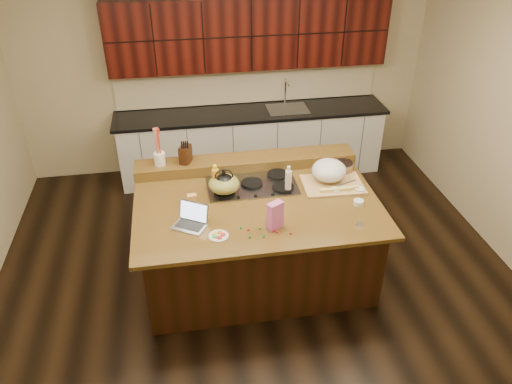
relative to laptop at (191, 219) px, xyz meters
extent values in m
cube|color=black|center=(0.66, 0.27, -0.98)|extent=(5.50, 5.00, 0.01)
cube|color=silver|center=(0.66, 0.27, 1.73)|extent=(5.50, 5.00, 0.01)
cube|color=tan|center=(0.66, 2.78, 0.38)|extent=(5.50, 0.01, 2.70)
cube|color=black|center=(0.66, 0.27, -0.53)|extent=(2.22, 1.42, 0.88)
cube|color=black|center=(0.66, 0.27, -0.07)|extent=(2.40, 1.60, 0.04)
cube|color=black|center=(0.66, 0.97, 0.01)|extent=(2.40, 0.30, 0.12)
cube|color=gray|center=(0.66, 0.57, -0.05)|extent=(0.92, 0.52, 0.02)
cylinder|color=black|center=(0.36, 0.70, -0.03)|extent=(0.22, 0.22, 0.03)
cylinder|color=black|center=(0.96, 0.70, -0.03)|extent=(0.22, 0.22, 0.03)
cylinder|color=black|center=(0.36, 0.44, -0.03)|extent=(0.22, 0.22, 0.03)
cylinder|color=black|center=(0.96, 0.44, -0.03)|extent=(0.22, 0.22, 0.03)
cylinder|color=black|center=(0.66, 0.57, -0.03)|extent=(0.22, 0.22, 0.03)
cube|color=silver|center=(0.96, 2.44, -0.52)|extent=(3.60, 0.62, 0.90)
cube|color=black|center=(0.96, 2.44, -0.05)|extent=(3.70, 0.66, 0.04)
cube|color=gray|center=(1.46, 2.44, -0.04)|extent=(0.55, 0.42, 0.01)
cylinder|color=gray|center=(1.46, 2.62, 0.15)|extent=(0.02, 0.02, 0.36)
cube|color=black|center=(0.96, 2.59, 0.98)|extent=(3.60, 0.34, 0.90)
cube|color=tan|center=(0.96, 2.75, 0.23)|extent=(3.60, 0.03, 0.50)
ellipsoid|color=black|center=(0.36, 0.44, 0.09)|extent=(0.23, 0.23, 0.19)
ellipsoid|color=olive|center=(0.36, 0.44, 0.08)|extent=(0.40, 0.40, 0.17)
cube|color=#B7B7BC|center=(-0.02, -0.04, -0.05)|extent=(0.35, 0.32, 0.01)
cube|color=black|center=(-0.02, -0.04, -0.04)|extent=(0.27, 0.23, 0.00)
cube|color=#B7B7BC|center=(0.03, 0.05, 0.05)|extent=(0.28, 0.20, 0.19)
cube|color=silver|center=(0.03, 0.04, 0.05)|extent=(0.25, 0.18, 0.16)
cylinder|color=gold|center=(0.28, 0.50, 0.08)|extent=(0.09, 0.09, 0.27)
cylinder|color=silver|center=(0.99, 0.39, 0.07)|extent=(0.07, 0.07, 0.25)
cube|color=tan|center=(1.48, 0.43, -0.04)|extent=(0.63, 0.47, 0.03)
ellipsoid|color=white|center=(1.46, 0.52, 0.08)|extent=(0.36, 0.36, 0.22)
cube|color=#EDD872|center=(1.37, 0.29, -0.01)|extent=(0.13, 0.04, 0.04)
cube|color=#EDD872|center=(1.50, 0.29, -0.01)|extent=(0.13, 0.04, 0.04)
cube|color=#EDD872|center=(1.63, 0.29, -0.01)|extent=(0.13, 0.04, 0.04)
cylinder|color=gray|center=(1.61, 0.41, -0.02)|extent=(0.24, 0.10, 0.01)
cylinder|color=white|center=(1.62, 0.06, -0.03)|extent=(0.11, 0.11, 0.04)
cylinder|color=white|center=(1.71, 0.27, -0.03)|extent=(0.10, 0.10, 0.04)
cylinder|color=white|center=(1.46, 0.30, -0.03)|extent=(0.13, 0.13, 0.04)
cylinder|color=#996B3F|center=(1.67, 0.70, -0.01)|extent=(0.27, 0.27, 0.09)
cone|color=silver|center=(1.52, -0.27, -0.02)|extent=(0.09, 0.09, 0.07)
cube|color=#CB5FAA|center=(0.74, -0.18, 0.08)|extent=(0.16, 0.14, 0.27)
cylinder|color=white|center=(0.22, -0.23, -0.05)|extent=(0.23, 0.23, 0.01)
cube|color=#E19B4F|center=(0.02, 0.31, 0.01)|extent=(0.10, 0.07, 0.12)
cylinder|color=white|center=(-0.27, 0.97, 0.14)|extent=(0.13, 0.13, 0.14)
cube|color=black|center=(0.01, 0.97, 0.16)|extent=(0.15, 0.18, 0.19)
ellipsoid|color=red|center=(0.75, -0.26, -0.05)|extent=(0.02, 0.02, 0.02)
ellipsoid|color=#198C26|center=(0.62, -0.28, -0.05)|extent=(0.02, 0.02, 0.02)
ellipsoid|color=red|center=(0.50, -0.19, -0.05)|extent=(0.02, 0.02, 0.02)
ellipsoid|color=#198C26|center=(0.44, -0.14, -0.05)|extent=(0.02, 0.02, 0.02)
ellipsoid|color=red|center=(0.69, -0.21, -0.05)|extent=(0.02, 0.02, 0.02)
ellipsoid|color=#198C26|center=(0.50, -0.29, -0.05)|extent=(0.02, 0.02, 0.02)
ellipsoid|color=red|center=(0.73, -0.24, -0.05)|extent=(0.02, 0.02, 0.02)
ellipsoid|color=#198C26|center=(0.60, -0.18, -0.05)|extent=(0.02, 0.02, 0.02)
ellipsoid|color=red|center=(0.76, -0.16, -0.05)|extent=(0.02, 0.02, 0.02)
ellipsoid|color=#198C26|center=(0.62, -0.31, -0.05)|extent=(0.02, 0.02, 0.02)
ellipsoid|color=red|center=(0.86, -0.30, -0.05)|extent=(0.02, 0.02, 0.02)
ellipsoid|color=#198C26|center=(0.78, -0.15, -0.05)|extent=(0.02, 0.02, 0.02)
camera|label=1|loc=(-0.04, -3.77, 2.65)|focal=35.00mm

